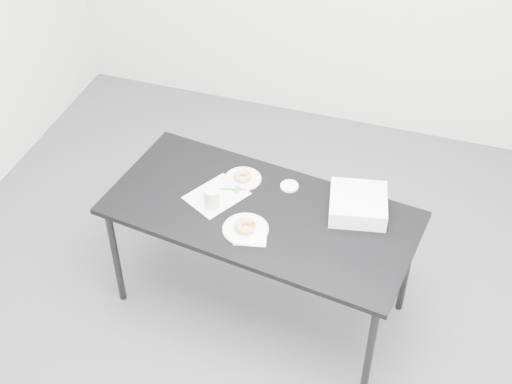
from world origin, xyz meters
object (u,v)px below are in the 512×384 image
(pen, at_px, (233,189))
(plate_far, at_px, (243,179))
(donut_far, at_px, (243,176))
(scorecard, at_px, (217,196))
(donut_near, at_px, (245,226))
(plate_near, at_px, (246,229))
(coffee_cup, at_px, (212,198))
(table, at_px, (261,219))
(bakery_box, at_px, (358,204))

(pen, height_order, plate_far, pen)
(donut_far, bearing_deg, scorecard, -117.41)
(donut_near, bearing_deg, plate_near, 104.04)
(donut_far, bearing_deg, donut_near, -69.27)
(donut_near, height_order, donut_far, donut_near)
(pen, relative_size, coffee_cup, 1.17)
(table, relative_size, bakery_box, 5.86)
(pen, height_order, coffee_cup, coffee_cup)
(scorecard, height_order, donut_near, donut_near)
(table, distance_m, plate_far, 0.29)
(pen, xyz_separation_m, bakery_box, (0.69, 0.05, 0.04))
(pen, bearing_deg, scorecard, -148.78)
(table, height_order, plate_far, plate_far)
(plate_near, xyz_separation_m, coffee_cup, (-0.23, 0.11, 0.05))
(table, height_order, plate_near, plate_near)
(donut_far, relative_size, bakery_box, 0.33)
(table, xyz_separation_m, scorecard, (-0.27, 0.04, 0.06))
(donut_near, relative_size, coffee_cup, 0.94)
(donut_near, bearing_deg, plate_far, 110.73)
(coffee_cup, bearing_deg, scorecard, 95.79)
(pen, height_order, bakery_box, bakery_box)
(plate_near, bearing_deg, coffee_cup, 153.40)
(scorecard, bearing_deg, coffee_cup, -55.36)
(donut_near, xyz_separation_m, plate_far, (-0.15, 0.38, -0.03))
(plate_near, relative_size, plate_far, 1.16)
(plate_near, bearing_deg, table, 79.23)
(donut_near, height_order, plate_far, donut_near)
(scorecard, distance_m, donut_near, 0.31)
(plate_far, height_order, bakery_box, bakery_box)
(plate_near, xyz_separation_m, donut_far, (-0.15, 0.38, 0.02))
(plate_near, height_order, plate_far, plate_near)
(plate_near, xyz_separation_m, donut_near, (0.00, -0.00, 0.02))
(table, bearing_deg, donut_near, -93.02)
(donut_near, height_order, bakery_box, bakery_box)
(scorecard, bearing_deg, plate_near, -12.01)
(table, height_order, scorecard, scorecard)
(pen, distance_m, plate_near, 0.32)
(coffee_cup, xyz_separation_m, bakery_box, (0.75, 0.21, -0.01))
(table, bearing_deg, coffee_cup, -161.65)
(pen, xyz_separation_m, donut_near, (0.17, -0.28, 0.02))
(scorecard, distance_m, plate_near, 0.31)
(scorecard, height_order, plate_near, plate_near)
(donut_far, distance_m, coffee_cup, 0.28)
(donut_far, height_order, bakery_box, bakery_box)
(plate_far, xyz_separation_m, bakery_box, (0.67, -0.06, 0.05))
(scorecard, relative_size, plate_near, 1.27)
(pen, distance_m, coffee_cup, 0.18)
(table, relative_size, scorecard, 5.75)
(pen, xyz_separation_m, coffee_cup, (-0.06, -0.16, 0.05))
(table, bearing_deg, plate_far, 136.35)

